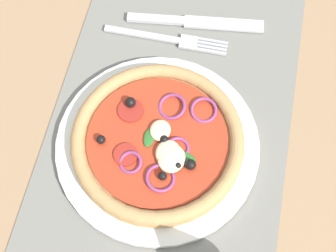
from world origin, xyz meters
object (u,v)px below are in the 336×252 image
(plate, at_px, (158,145))
(fork, at_px, (173,40))
(pizza, at_px, (158,141))
(knife, at_px, (197,22))

(plate, distance_m, fork, 0.17)
(pizza, relative_size, fork, 1.22)
(knife, bearing_deg, pizza, -100.81)
(plate, height_order, pizza, pizza)
(pizza, bearing_deg, plate, -120.02)
(plate, distance_m, knife, 0.20)
(plate, bearing_deg, pizza, 59.98)
(pizza, distance_m, fork, 0.17)
(pizza, relative_size, knife, 1.09)
(plate, bearing_deg, knife, 176.12)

